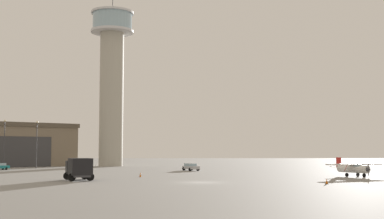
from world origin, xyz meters
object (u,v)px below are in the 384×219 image
(traffic_cone_near_left, at_px, (140,175))
(airplane_white, at_px, (353,168))
(car_silver, at_px, (191,167))
(light_post_west, at_px, (4,140))
(control_tower, at_px, (112,75))
(truck_box_black, at_px, (79,168))
(traffic_cone_near_right, at_px, (327,181))
(light_post_east, at_px, (37,141))

(traffic_cone_near_left, bearing_deg, airplane_white, 0.44)
(car_silver, height_order, light_post_west, light_post_west)
(traffic_cone_near_left, bearing_deg, control_tower, 101.97)
(car_silver, distance_m, light_post_west, 39.48)
(airplane_white, height_order, light_post_west, light_post_west)
(light_post_west, bearing_deg, traffic_cone_near_left, -46.56)
(truck_box_black, xyz_separation_m, traffic_cone_near_right, (29.54, -7.79, -1.29))
(light_post_west, xyz_separation_m, light_post_east, (5.22, 5.09, 0.01))
(control_tower, bearing_deg, airplane_white, -50.89)
(light_post_east, xyz_separation_m, traffic_cone_near_right, (47.37, -53.18, -5.65))
(light_post_east, distance_m, traffic_cone_near_left, 45.08)
(light_post_west, bearing_deg, truck_box_black, -60.23)
(light_post_west, height_order, traffic_cone_near_left, light_post_west)
(control_tower, height_order, traffic_cone_near_right, control_tower)
(airplane_white, relative_size, traffic_cone_near_right, 14.84)
(airplane_white, bearing_deg, light_post_west, -139.67)
(light_post_east, bearing_deg, truck_box_black, -68.56)
(light_post_west, bearing_deg, light_post_east, 44.25)
(traffic_cone_near_left, relative_size, traffic_cone_near_right, 1.10)
(airplane_white, distance_m, light_post_west, 69.17)
(truck_box_black, bearing_deg, control_tower, -17.12)
(control_tower, relative_size, traffic_cone_near_left, 62.87)
(truck_box_black, relative_size, traffic_cone_near_left, 9.14)
(light_post_west, height_order, traffic_cone_near_right, light_post_west)
(car_silver, height_order, light_post_east, light_post_east)
(light_post_west, xyz_separation_m, traffic_cone_near_right, (52.59, -48.10, -5.65))
(control_tower, distance_m, light_post_east, 26.43)
(control_tower, distance_m, traffic_cone_near_left, 57.62)
(traffic_cone_near_left, bearing_deg, truck_box_black, -130.90)
(control_tower, distance_m, car_silver, 40.77)
(control_tower, distance_m, truck_box_black, 63.98)
(light_post_west, relative_size, light_post_east, 1.00)
(light_post_east, relative_size, traffic_cone_near_right, 16.53)
(car_silver, relative_size, light_post_east, 0.48)
(traffic_cone_near_left, bearing_deg, car_silver, 71.27)
(control_tower, xyz_separation_m, traffic_cone_near_left, (11.02, -51.95, -22.35))
(control_tower, xyz_separation_m, light_post_west, (-19.26, -19.98, -16.73))
(light_post_east, bearing_deg, airplane_white, -33.29)
(truck_box_black, height_order, traffic_cone_near_right, truck_box_black)
(airplane_white, height_order, traffic_cone_near_left, airplane_white)
(truck_box_black, relative_size, car_silver, 1.28)
(truck_box_black, xyz_separation_m, traffic_cone_near_left, (7.22, 8.34, -1.26))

